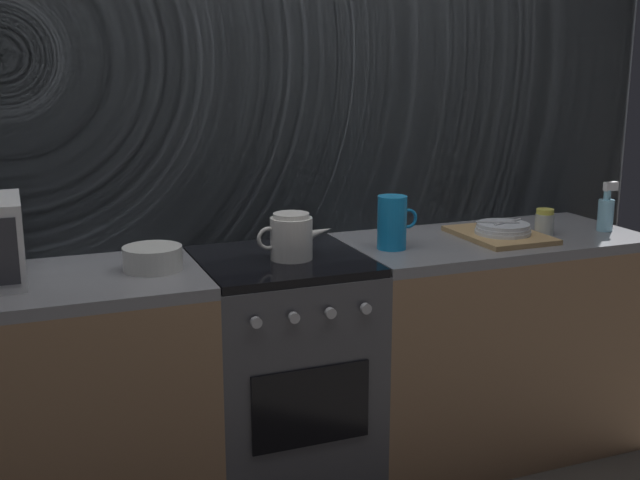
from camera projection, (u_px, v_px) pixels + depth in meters
back_wall at (253, 163)px, 3.05m from camera, size 3.60×0.05×2.40m
counter_left at (25, 413)px, 2.61m from camera, size 1.20×0.60×0.90m
stove_unit at (282, 374)px, 2.93m from camera, size 0.60×0.63×0.90m
counter_right at (488, 342)px, 3.25m from camera, size 1.20×0.60×0.90m
kettle at (292, 237)px, 2.78m from camera, size 0.28×0.15×0.17m
mixing_bowl at (153, 258)px, 2.65m from camera, size 0.20×0.20×0.08m
pitcher at (392, 222)px, 2.93m from camera, size 0.16×0.11×0.20m
dish_pile at (501, 232)px, 3.12m from camera, size 0.30×0.40×0.07m
spice_jar at (544, 222)px, 3.17m from camera, size 0.08×0.08×0.10m
spray_bottle at (606, 212)px, 3.23m from camera, size 0.08×0.06×0.20m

